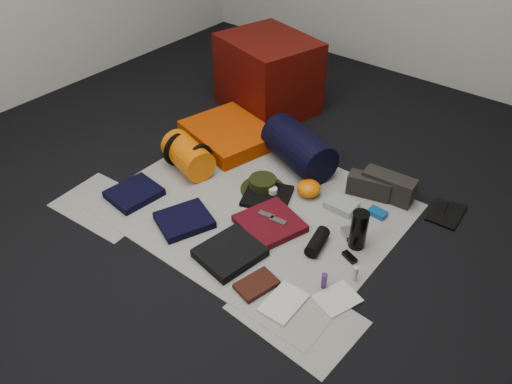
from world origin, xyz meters
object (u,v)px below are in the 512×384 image
Objects in this scene: water_bottle at (359,230)px; paperback_book at (256,284)px; red_cabinet at (268,74)px; stuff_sack at (188,155)px; compact_camera at (348,234)px; navy_duffel at (299,148)px; sleeping_pad at (229,134)px.

water_bottle is 0.62m from paperback_book.
red_cabinet is at bearing 144.81° from water_bottle.
stuff_sack is at bearing 165.76° from paperback_book.
red_cabinet reaches higher than compact_camera.
navy_duffel is 5.65× the size of compact_camera.
water_bottle reaches higher than stuff_sack.
red_cabinet is 1.63m from water_bottle.
sleeping_pad is at bearing -65.33° from red_cabinet.
red_cabinet is 1.87m from paperback_book.
water_bottle is at bearing -11.17° from navy_duffel.
compact_camera is (1.25, -0.90, -0.25)m from red_cabinet.
navy_duffel reaches higher than compact_camera.
paperback_book is at bearing -45.18° from navy_duffel.
stuff_sack reaches higher than compact_camera.
compact_camera reaches higher than paperback_book.
water_bottle is at bearing 2.47° from stuff_sack.
sleeping_pad is 6.61× the size of compact_camera.
red_cabinet is at bearing 178.65° from compact_camera.
red_cabinet is 0.61m from sleeping_pad.
stuff_sack is 1.14m from compact_camera.
red_cabinet is 7.45× the size of compact_camera.
sleeping_pad is 2.94× the size of paperback_book.
red_cabinet is 0.83m from navy_duffel.
stuff_sack is at bearing -141.30° from compact_camera.
paperback_book is (1.08, -1.50, -0.26)m from red_cabinet.
compact_camera is (0.61, -0.39, -0.11)m from navy_duffel.
compact_camera is at bearing 155.40° from water_bottle.
stuff_sack is at bearing -117.38° from navy_duffel.
water_bottle is at bearing 80.55° from paperback_book.
stuff_sack is 1.56× the size of water_bottle.
paperback_book is (0.97, -0.51, -0.09)m from stuff_sack.
water_bottle reaches higher than compact_camera.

